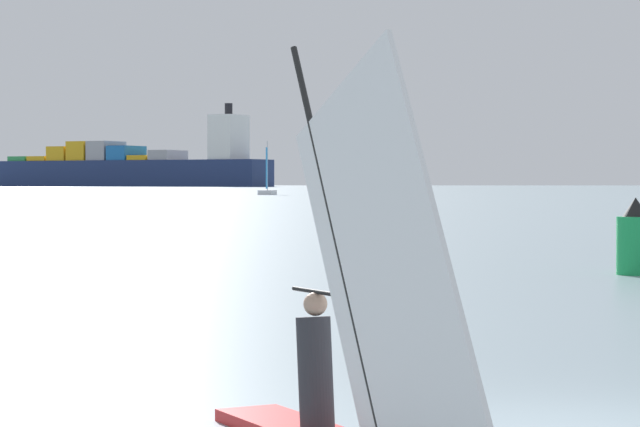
# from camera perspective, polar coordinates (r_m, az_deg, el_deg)

# --- Properties ---
(windsurfer) EXTENTS (3.14, 3.62, 3.96)m
(windsurfer) POSITION_cam_1_polar(r_m,az_deg,el_deg) (12.29, 0.93, -5.12)
(windsurfer) COLOR red
(windsurfer) RESTS_ON ground_plane
(cargo_ship) EXTENTS (170.28, 61.64, 42.86)m
(cargo_ship) POSITION_cam_1_polar(r_m,az_deg,el_deg) (752.32, -7.80, 1.89)
(cargo_ship) COLOR navy
(cargo_ship) RESTS_ON ground_plane
(distant_headland) EXTENTS (786.32, 356.64, 37.28)m
(distant_headland) POSITION_cam_1_polar(r_m,az_deg,el_deg) (1485.29, 3.83, 1.92)
(distant_headland) COLOR #4C564C
(distant_headland) RESTS_ON ground_plane
(channel_buoy) EXTENTS (0.97, 0.97, 2.00)m
(channel_buoy) POSITION_cam_1_polar(r_m,az_deg,el_deg) (36.88, 12.75, -1.08)
(channel_buoy) COLOR #19994C
(channel_buoy) RESTS_ON ground_plane
(small_sailboat) EXTENTS (3.79, 9.51, 10.07)m
(small_sailboat) POSITION_cam_1_polar(r_m,az_deg,el_deg) (262.33, -2.16, 0.95)
(small_sailboat) COLOR white
(small_sailboat) RESTS_ON ground_plane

